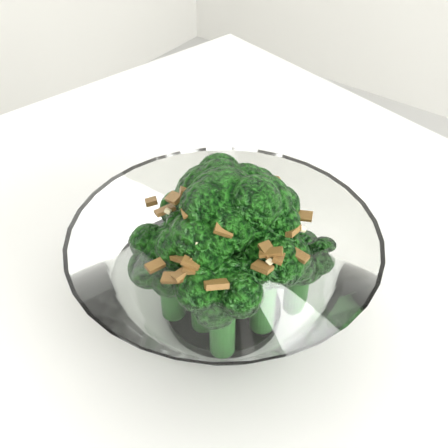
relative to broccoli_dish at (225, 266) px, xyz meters
The scene contains 1 object.
broccoli_dish is the anchor object (origin of this frame).
Camera 1 is at (-0.11, -0.23, 1.12)m, focal length 50.00 mm.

